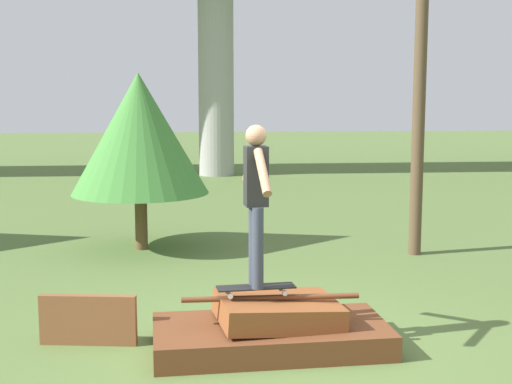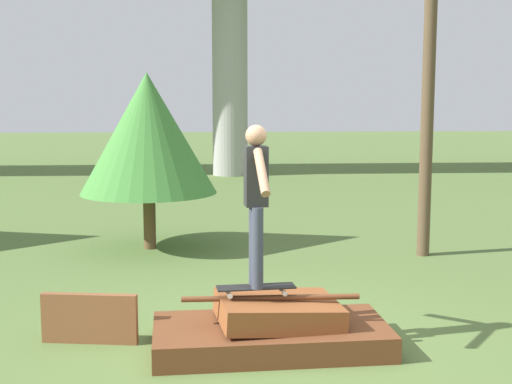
{
  "view_description": "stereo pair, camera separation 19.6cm",
  "coord_description": "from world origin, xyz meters",
  "views": [
    {
      "loc": [
        -0.78,
        -6.96,
        2.6
      ],
      "look_at": [
        -0.15,
        0.02,
        1.62
      ],
      "focal_mm": 50.0,
      "sensor_mm": 36.0,
      "label": 1
    },
    {
      "loc": [
        -0.59,
        -6.97,
        2.6
      ],
      "look_at": [
        -0.15,
        0.02,
        1.62
      ],
      "focal_mm": 50.0,
      "sensor_mm": 36.0,
      "label": 2
    }
  ],
  "objects": [
    {
      "name": "ground_plane",
      "position": [
        0.0,
        0.0,
        0.0
      ],
      "size": [
        80.0,
        80.0,
        0.0
      ],
      "primitive_type": "plane",
      "color": "#567038"
    },
    {
      "name": "skateboard",
      "position": [
        -0.15,
        0.02,
        0.64
      ],
      "size": [
        0.81,
        0.29,
        0.09
      ],
      "color": "black",
      "rests_on": "scrap_pile"
    },
    {
      "name": "scrap_pile",
      "position": [
        0.02,
        0.01,
        0.2
      ],
      "size": [
        2.44,
        1.3,
        0.57
      ],
      "color": "brown",
      "rests_on": "ground_plane"
    },
    {
      "name": "scrap_plank_loose",
      "position": [
        -1.87,
        0.29,
        0.26
      ],
      "size": [
        1.01,
        0.23,
        0.53
      ],
      "color": "brown",
      "rests_on": "ground_plane"
    },
    {
      "name": "skater",
      "position": [
        -0.15,
        0.02,
        1.6
      ],
      "size": [
        0.24,
        1.18,
        1.63
      ],
      "color": "#383D4C",
      "rests_on": "skateboard"
    },
    {
      "name": "tree_behind_left",
      "position": [
        -1.63,
        4.84,
        1.93
      ],
      "size": [
        2.26,
        2.26,
        2.93
      ],
      "color": "brown",
      "rests_on": "ground_plane"
    }
  ]
}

